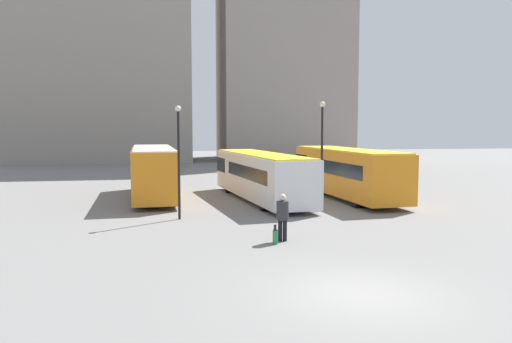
# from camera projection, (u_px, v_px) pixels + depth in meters

# --- Properties ---
(ground_plane) EXTENTS (160.00, 160.00, 0.00)m
(ground_plane) POSITION_uv_depth(u_px,v_px,m) (361.00, 294.00, 13.01)
(ground_plane) COLOR slate
(building_block_left) EXTENTS (22.70, 15.18, 34.34)m
(building_block_left) POSITION_uv_depth(u_px,v_px,m) (100.00, 27.00, 64.03)
(building_block_left) COLOR gray
(building_block_left) RESTS_ON ground_plane
(building_block_right) EXTENTS (16.97, 13.40, 39.26)m
(building_block_right) POSITION_uv_depth(u_px,v_px,m) (282.00, 15.00, 67.93)
(building_block_right) COLOR gray
(building_block_right) RESTS_ON ground_plane
(bus_0) EXTENTS (3.05, 10.37, 3.12)m
(bus_0) POSITION_uv_depth(u_px,v_px,m) (153.00, 171.00, 30.39)
(bus_0) COLOR orange
(bus_0) RESTS_ON ground_plane
(bus_1) EXTENTS (4.12, 12.28, 2.80)m
(bus_1) POSITION_uv_depth(u_px,v_px,m) (260.00, 174.00, 29.80)
(bus_1) COLOR silver
(bus_1) RESTS_ON ground_plane
(bus_2) EXTENTS (3.53, 11.67, 3.01)m
(bus_2) POSITION_uv_depth(u_px,v_px,m) (346.00, 171.00, 30.70)
(bus_2) COLOR orange
(bus_2) RESTS_ON ground_plane
(traveler) EXTENTS (0.58, 0.58, 1.82)m
(traveler) POSITION_uv_depth(u_px,v_px,m) (283.00, 213.00, 18.96)
(traveler) COLOR black
(traveler) RESTS_ON ground_plane
(suitcase) EXTENTS (0.25, 0.35, 0.74)m
(suitcase) POSITION_uv_depth(u_px,v_px,m) (275.00, 237.00, 18.61)
(suitcase) COLOR #28844C
(suitcase) RESTS_ON ground_plane
(lamp_post_0) EXTENTS (0.28, 0.28, 5.65)m
(lamp_post_0) POSITION_uv_depth(u_px,v_px,m) (322.00, 147.00, 25.71)
(lamp_post_0) COLOR black
(lamp_post_0) RESTS_ON ground_plane
(lamp_post_1) EXTENTS (0.28, 0.28, 5.34)m
(lamp_post_1) POSITION_uv_depth(u_px,v_px,m) (179.00, 152.00, 23.31)
(lamp_post_1) COLOR black
(lamp_post_1) RESTS_ON ground_plane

